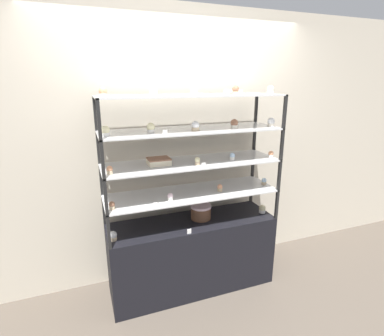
# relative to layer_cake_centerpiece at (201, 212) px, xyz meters

# --- Properties ---
(ground_plane) EXTENTS (20.00, 20.00, 0.00)m
(ground_plane) POSITION_rel_layer_cake_centerpiece_xyz_m (-0.10, -0.02, -0.76)
(ground_plane) COLOR brown
(back_wall) EXTENTS (8.00, 0.05, 2.60)m
(back_wall) POSITION_rel_layer_cake_centerpiece_xyz_m (-0.10, 0.36, 0.54)
(back_wall) COLOR beige
(back_wall) RESTS_ON ground_plane
(display_base) EXTENTS (1.54, 0.47, 0.69)m
(display_base) POSITION_rel_layer_cake_centerpiece_xyz_m (-0.10, -0.02, -0.42)
(display_base) COLOR black
(display_base) RESTS_ON ground_plane
(display_riser_lower) EXTENTS (1.54, 0.47, 0.28)m
(display_riser_lower) POSITION_rel_layer_cake_centerpiece_xyz_m (-0.10, -0.02, 0.20)
(display_riser_lower) COLOR black
(display_riser_lower) RESTS_ON display_base
(display_riser_middle) EXTENTS (1.54, 0.47, 0.28)m
(display_riser_middle) POSITION_rel_layer_cake_centerpiece_xyz_m (-0.10, -0.02, 0.48)
(display_riser_middle) COLOR black
(display_riser_middle) RESTS_ON display_riser_lower
(display_riser_upper) EXTENTS (1.54, 0.47, 0.28)m
(display_riser_upper) POSITION_rel_layer_cake_centerpiece_xyz_m (-0.10, -0.02, 0.77)
(display_riser_upper) COLOR black
(display_riser_upper) RESTS_ON display_riser_middle
(display_riser_top) EXTENTS (1.54, 0.47, 0.28)m
(display_riser_top) POSITION_rel_layer_cake_centerpiece_xyz_m (-0.10, -0.02, 1.05)
(display_riser_top) COLOR black
(display_riser_top) RESTS_ON display_riser_upper
(layer_cake_centerpiece) EXTENTS (0.19, 0.19, 0.14)m
(layer_cake_centerpiece) POSITION_rel_layer_cake_centerpiece_xyz_m (0.00, 0.00, 0.00)
(layer_cake_centerpiece) COLOR brown
(layer_cake_centerpiece) RESTS_ON display_base
(sheet_cake_frosted) EXTENTS (0.19, 0.16, 0.06)m
(sheet_cake_frosted) POSITION_rel_layer_cake_centerpiece_xyz_m (-0.39, -0.01, 0.53)
(sheet_cake_frosted) COLOR beige
(sheet_cake_frosted) RESTS_ON display_riser_middle
(cupcake_0) EXTENTS (0.06, 0.06, 0.08)m
(cupcake_0) POSITION_rel_layer_cake_centerpiece_xyz_m (-0.82, -0.12, -0.03)
(cupcake_0) COLOR #CCB28C
(cupcake_0) RESTS_ON display_base
(cupcake_1) EXTENTS (0.06, 0.06, 0.08)m
(cupcake_1) POSITION_rel_layer_cake_centerpiece_xyz_m (0.61, -0.09, -0.03)
(cupcake_1) COLOR white
(cupcake_1) RESTS_ON display_base
(price_tag_0) EXTENTS (0.04, 0.00, 0.04)m
(price_tag_0) POSITION_rel_layer_cake_centerpiece_xyz_m (-0.20, -0.24, -0.05)
(price_tag_0) COLOR white
(price_tag_0) RESTS_ON display_base
(cupcake_2) EXTENTS (0.05, 0.05, 0.07)m
(cupcake_2) POSITION_rel_layer_cake_centerpiece_xyz_m (-0.81, -0.15, 0.25)
(cupcake_2) COLOR #CCB28C
(cupcake_2) RESTS_ON display_riser_lower
(cupcake_3) EXTENTS (0.05, 0.05, 0.07)m
(cupcake_3) POSITION_rel_layer_cake_centerpiece_xyz_m (-0.33, -0.14, 0.25)
(cupcake_3) COLOR white
(cupcake_3) RESTS_ON display_riser_lower
(cupcake_4) EXTENTS (0.05, 0.05, 0.07)m
(cupcake_4) POSITION_rel_layer_cake_centerpiece_xyz_m (0.15, -0.08, 0.25)
(cupcake_4) COLOR #CCB28C
(cupcake_4) RESTS_ON display_riser_lower
(cupcake_5) EXTENTS (0.05, 0.05, 0.07)m
(cupcake_5) POSITION_rel_layer_cake_centerpiece_xyz_m (0.63, -0.07, 0.25)
(cupcake_5) COLOR #CCB28C
(cupcake_5) RESTS_ON display_riser_lower
(price_tag_1) EXTENTS (0.04, 0.00, 0.04)m
(price_tag_1) POSITION_rel_layer_cake_centerpiece_xyz_m (-0.49, -0.24, 0.24)
(price_tag_1) COLOR white
(price_tag_1) RESTS_ON display_riser_lower
(cupcake_6) EXTENTS (0.05, 0.05, 0.07)m
(cupcake_6) POSITION_rel_layer_cake_centerpiece_xyz_m (-0.81, -0.14, 0.53)
(cupcake_6) COLOR #CCB28C
(cupcake_6) RESTS_ON display_riser_middle
(cupcake_7) EXTENTS (0.05, 0.05, 0.07)m
(cupcake_7) POSITION_rel_layer_cake_centerpiece_xyz_m (-0.09, -0.13, 0.53)
(cupcake_7) COLOR #CCB28C
(cupcake_7) RESTS_ON display_riser_middle
(cupcake_8) EXTENTS (0.05, 0.05, 0.07)m
(cupcake_8) POSITION_rel_layer_cake_centerpiece_xyz_m (0.26, -0.09, 0.53)
(cupcake_8) COLOR white
(cupcake_8) RESTS_ON display_riser_middle
(cupcake_9) EXTENTS (0.05, 0.05, 0.07)m
(cupcake_9) POSITION_rel_layer_cake_centerpiece_xyz_m (0.63, -0.15, 0.53)
(cupcake_9) COLOR white
(cupcake_9) RESTS_ON display_riser_middle
(price_tag_2) EXTENTS (0.04, 0.00, 0.04)m
(price_tag_2) POSITION_rel_layer_cake_centerpiece_xyz_m (-0.08, -0.24, 0.52)
(price_tag_2) COLOR white
(price_tag_2) RESTS_ON display_riser_middle
(cupcake_10) EXTENTS (0.07, 0.07, 0.08)m
(cupcake_10) POSITION_rel_layer_cake_centerpiece_xyz_m (-0.81, -0.11, 0.82)
(cupcake_10) COLOR white
(cupcake_10) RESTS_ON display_riser_upper
(cupcake_11) EXTENTS (0.07, 0.07, 0.08)m
(cupcake_11) POSITION_rel_layer_cake_centerpiece_xyz_m (-0.46, -0.07, 0.82)
(cupcake_11) COLOR white
(cupcake_11) RESTS_ON display_riser_upper
(cupcake_12) EXTENTS (0.07, 0.07, 0.08)m
(cupcake_12) POSITION_rel_layer_cake_centerpiece_xyz_m (-0.10, -0.10, 0.82)
(cupcake_12) COLOR #CCB28C
(cupcake_12) RESTS_ON display_riser_upper
(cupcake_13) EXTENTS (0.07, 0.07, 0.08)m
(cupcake_13) POSITION_rel_layer_cake_centerpiece_xyz_m (0.27, -0.09, 0.82)
(cupcake_13) COLOR beige
(cupcake_13) RESTS_ON display_riser_upper
(cupcake_14) EXTENTS (0.07, 0.07, 0.08)m
(cupcake_14) POSITION_rel_layer_cake_centerpiece_xyz_m (0.62, -0.12, 0.82)
(cupcake_14) COLOR beige
(cupcake_14) RESTS_ON display_riser_upper
(price_tag_3) EXTENTS (0.04, 0.00, 0.04)m
(price_tag_3) POSITION_rel_layer_cake_centerpiece_xyz_m (-0.39, -0.24, 0.81)
(price_tag_3) COLOR white
(price_tag_3) RESTS_ON display_riser_upper
(cupcake_15) EXTENTS (0.06, 0.06, 0.07)m
(cupcake_15) POSITION_rel_layer_cake_centerpiece_xyz_m (-0.81, -0.12, 1.10)
(cupcake_15) COLOR beige
(cupcake_15) RESTS_ON display_riser_top
(cupcake_16) EXTENTS (0.06, 0.06, 0.07)m
(cupcake_16) POSITION_rel_layer_cake_centerpiece_xyz_m (-0.45, -0.15, 1.10)
(cupcake_16) COLOR white
(cupcake_16) RESTS_ON display_riser_top
(cupcake_17) EXTENTS (0.06, 0.06, 0.07)m
(cupcake_17) POSITION_rel_layer_cake_centerpiece_xyz_m (-0.10, -0.07, 1.10)
(cupcake_17) COLOR white
(cupcake_17) RESTS_ON display_riser_top
(cupcake_18) EXTENTS (0.06, 0.06, 0.07)m
(cupcake_18) POSITION_rel_layer_cake_centerpiece_xyz_m (0.27, -0.08, 1.10)
(cupcake_18) COLOR #CCB28C
(cupcake_18) RESTS_ON display_riser_top
(cupcake_19) EXTENTS (0.06, 0.06, 0.07)m
(cupcake_19) POSITION_rel_layer_cake_centerpiece_xyz_m (0.60, -0.10, 1.10)
(cupcake_19) COLOR white
(cupcake_19) RESTS_ON display_riser_top
(price_tag_4) EXTENTS (0.04, 0.00, 0.04)m
(price_tag_4) POSITION_rel_layer_cake_centerpiece_xyz_m (0.23, -0.24, 1.09)
(price_tag_4) COLOR white
(price_tag_4) RESTS_ON display_riser_top
(donut_glazed) EXTENTS (0.14, 0.14, 0.04)m
(donut_glazed) POSITION_rel_layer_cake_centerpiece_xyz_m (0.29, 0.02, 1.09)
(donut_glazed) COLOR #EFE5CC
(donut_glazed) RESTS_ON display_riser_top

